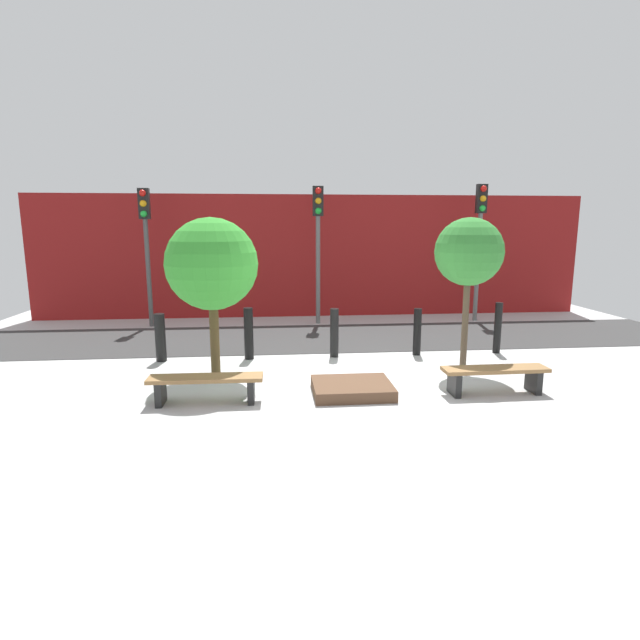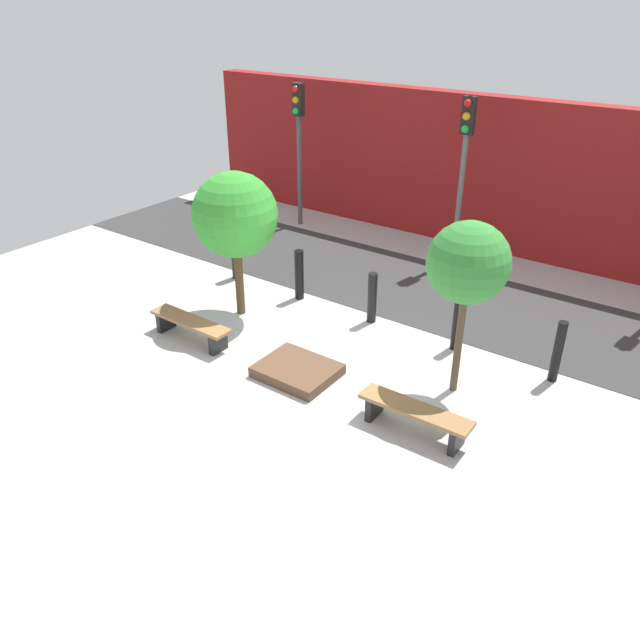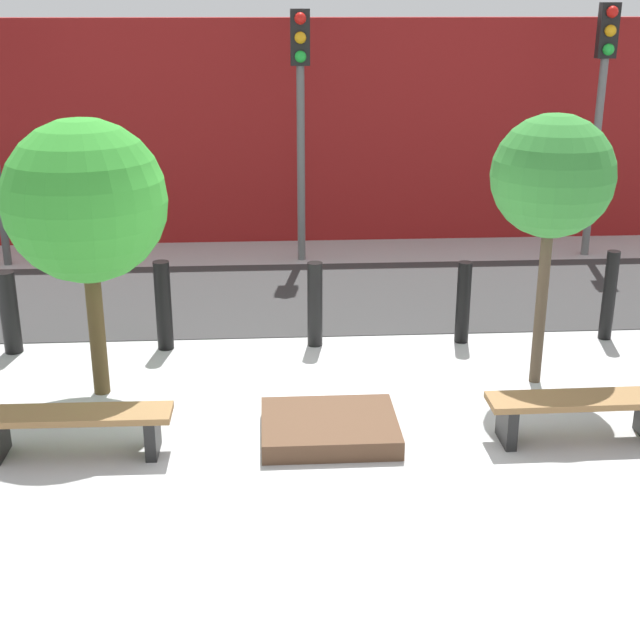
{
  "view_description": "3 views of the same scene",
  "coord_description": "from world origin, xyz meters",
  "views": [
    {
      "loc": [
        -1.24,
        -7.83,
        2.65
      ],
      "look_at": [
        -0.45,
        0.4,
        1.09
      ],
      "focal_mm": 28.0,
      "sensor_mm": 36.0,
      "label": 1
    },
    {
      "loc": [
        5.38,
        -7.09,
        5.71
      ],
      "look_at": [
        -0.03,
        0.42,
        0.73
      ],
      "focal_mm": 35.0,
      "sensor_mm": 36.0,
      "label": 2
    },
    {
      "loc": [
        -0.55,
        -7.66,
        3.85
      ],
      "look_at": [
        -0.08,
        -0.16,
        1.12
      ],
      "focal_mm": 50.0,
      "sensor_mm": 36.0,
      "label": 3
    }
  ],
  "objects": [
    {
      "name": "bollard_left",
      "position": [
        -1.74,
        2.07,
        0.52
      ],
      "size": [
        0.19,
        0.19,
        1.05
      ],
      "primitive_type": "cylinder",
      "color": "black",
      "rests_on": "ground"
    },
    {
      "name": "traffic_light_mid_west",
      "position": [
        0.0,
        5.7,
        2.55
      ],
      "size": [
        0.28,
        0.27,
        3.7
      ],
      "color": "#5F5F5F",
      "rests_on": "ground"
    },
    {
      "name": "road_strip",
      "position": [
        0.0,
        3.87,
        0.01
      ],
      "size": [
        18.0,
        3.09,
        0.01
      ],
      "primitive_type": "cube",
      "color": "#343434",
      "rests_on": "ground"
    },
    {
      "name": "bench_left",
      "position": [
        -2.28,
        -0.46,
        0.3
      ],
      "size": [
        1.72,
        0.4,
        0.42
      ],
      "rotation": [
        0.0,
        0.0,
        -0.01
      ],
      "color": "black",
      "rests_on": "ground"
    },
    {
      "name": "tree_behind_left_bench",
      "position": [
        -2.28,
        0.87,
        2.0
      ],
      "size": [
        1.59,
        1.59,
        2.8
      ],
      "color": "#4D3C21",
      "rests_on": "ground"
    },
    {
      "name": "building_facade",
      "position": [
        0.0,
        7.09,
        1.78
      ],
      "size": [
        16.2,
        0.5,
        3.55
      ],
      "primitive_type": "cube",
      "color": "maroon",
      "rests_on": "ground"
    },
    {
      "name": "bollard_far_right",
      "position": [
        3.48,
        2.07,
        0.54
      ],
      "size": [
        0.15,
        0.15,
        1.08
      ],
      "primitive_type": "cylinder",
      "color": "black",
      "rests_on": "ground"
    },
    {
      "name": "traffic_light_west",
      "position": [
        -4.5,
        5.7,
        2.5
      ],
      "size": [
        0.28,
        0.27,
        3.61
      ],
      "color": "#4A4A4A",
      "rests_on": "ground"
    },
    {
      "name": "tree_behind_right_bench",
      "position": [
        2.28,
        0.87,
        2.18
      ],
      "size": [
        1.22,
        1.22,
        2.81
      ],
      "color": "brown",
      "rests_on": "ground"
    },
    {
      "name": "planter_bed",
      "position": [
        0.0,
        -0.26,
        0.09
      ],
      "size": [
        1.25,
        1.03,
        0.18
      ],
      "primitive_type": "cube",
      "color": "brown",
      "rests_on": "ground"
    },
    {
      "name": "bollard_center",
      "position": [
        0.0,
        2.07,
        0.5
      ],
      "size": [
        0.18,
        0.18,
        1.01
      ],
      "primitive_type": "cylinder",
      "color": "black",
      "rests_on": "ground"
    },
    {
      "name": "bench_right",
      "position": [
        2.28,
        -0.46,
        0.31
      ],
      "size": [
        1.69,
        0.41,
        0.43
      ],
      "rotation": [
        0.0,
        0.0,
        0.01
      ],
      "color": "black",
      "rests_on": "ground"
    },
    {
      "name": "bollard_far_left",
      "position": [
        -3.48,
        2.07,
        0.48
      ],
      "size": [
        0.21,
        0.21,
        0.96
      ],
      "primitive_type": "cylinder",
      "color": "black",
      "rests_on": "ground"
    },
    {
      "name": "bollard_right",
      "position": [
        1.74,
        2.07,
        0.49
      ],
      "size": [
        0.16,
        0.16,
        0.98
      ],
      "primitive_type": "cylinder",
      "color": "black",
      "rests_on": "ground"
    },
    {
      "name": "ground_plane",
      "position": [
        0.0,
        0.0,
        0.0
      ],
      "size": [
        18.0,
        18.0,
        0.0
      ],
      "primitive_type": "plane",
      "color": "#B5B5B5"
    }
  ]
}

